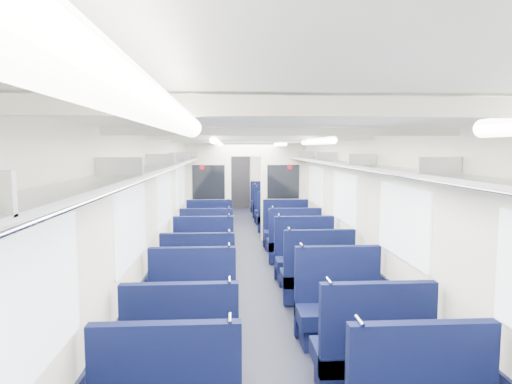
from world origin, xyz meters
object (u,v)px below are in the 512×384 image
seat_11 (340,312)px  seat_15 (305,262)px  bulkhead (246,189)px  seat_17 (294,245)px  seat_25 (268,207)px  seat_20 (213,219)px  seat_13 (317,279)px  seat_27 (265,203)px  seat_16 (207,246)px  seat_26 (216,203)px  end_door (240,181)px  seat_9 (371,359)px  seat_14 (203,262)px  seat_10 (192,314)px  seat_8 (182,360)px  seat_22 (214,213)px  seat_23 (272,212)px  seat_21 (276,219)px  seat_12 (199,284)px  seat_19 (286,234)px  seat_18 (209,234)px  seat_24 (215,208)px

seat_11 → seat_15: bearing=90.0°
bulkhead → seat_17: (0.83, -2.11, -0.89)m
seat_25 → seat_20: bearing=-125.0°
bulkhead → seat_20: 1.63m
seat_13 → seat_27: size_ratio=1.00×
seat_16 → seat_26: same height
end_door → seat_9: bearing=-86.2°
seat_11 → seat_25: 9.08m
seat_11 → seat_14: (-1.66, 2.34, 0.00)m
seat_10 → seat_26: (0.00, 10.07, 0.00)m
seat_8 → seat_25: same height
seat_8 → seat_13: same height
seat_20 → seat_27: bearing=64.0°
seat_9 → seat_27: 11.24m
seat_25 → seat_27: size_ratio=1.00×
seat_8 → seat_11: (1.66, 1.03, 0.00)m
end_door → seat_22: bearing=-102.9°
end_door → seat_16: bearing=-96.0°
end_door → seat_26: (-0.83, -1.38, -0.66)m
seat_16 → seat_23: size_ratio=1.00×
seat_23 → seat_27: (0.00, 2.20, 0.00)m
seat_23 → seat_11: bearing=-90.0°
bulkhead → seat_15: bearing=-76.2°
seat_14 → seat_21: 4.64m
seat_20 → seat_25: bearing=55.0°
seat_21 → seat_27: 3.45m
seat_14 → seat_25: 6.94m
bulkhead → seat_14: bearing=-104.1°
seat_17 → seat_22: same height
seat_25 → seat_12: bearing=-101.8°
seat_15 → seat_25: (0.00, 6.82, 0.00)m
seat_19 → seat_9: bearing=-90.0°
seat_16 → seat_21: size_ratio=1.00×
end_door → seat_18: 6.89m
seat_8 → seat_26: 11.15m
seat_17 → seat_20: (-1.66, 3.19, 0.00)m
seat_22 → seat_27: bearing=53.5°
end_door → seat_24: bearing=-108.6°
seat_23 → seat_24: bearing=146.3°
seat_8 → seat_25: bearing=80.7°
seat_24 → seat_13: bearing=-77.9°
seat_8 → seat_20: (0.00, 7.75, 0.00)m
seat_21 → seat_24: 2.88m
seat_10 → seat_23: (1.66, 7.88, 0.00)m
seat_9 → seat_27: same height
seat_21 → seat_25: bearing=90.0°
seat_9 → seat_18: 6.03m
seat_9 → end_door: bearing=93.8°
seat_8 → seat_17: bearing=70.0°
seat_10 → seat_14: 2.30m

